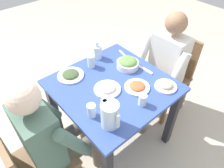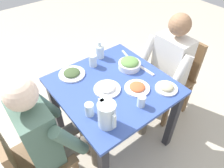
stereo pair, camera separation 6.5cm
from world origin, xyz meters
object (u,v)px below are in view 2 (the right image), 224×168
object	(u,v)px
plate_rice_curry	(137,87)
water_glass_by_pitcher	(93,60)
dining_table	(113,96)
diner_far	(164,70)
plate_dolmas	(72,73)
water_glass_center	(141,101)
plate_beans	(166,87)
plate_yoghurt	(107,88)
diner_near	(52,132)
water_glass_near_right	(89,110)
salad_bowl	(129,64)
water_pitcher	(107,115)
chair_far	(175,73)
chair_near	(29,160)
oil_carafe	(100,52)

from	to	relation	value
plate_rice_curry	water_glass_by_pitcher	bearing A→B (deg)	-167.44
dining_table	diner_far	distance (m)	0.58
plate_dolmas	water_glass_center	xyz separation A→B (m)	(0.61, 0.22, 0.03)
plate_beans	plate_yoghurt	size ratio (longest dim) A/B	0.83
diner_near	water_glass_center	bearing A→B (deg)	66.36
plate_yoghurt	water_glass_near_right	world-z (taller)	water_glass_near_right
salad_bowl	diner_near	bearing A→B (deg)	-81.44
water_pitcher	chair_far	bearing A→B (deg)	102.69
chair_far	plate_rice_curry	xyz separation A→B (m)	(0.11, -0.66, 0.26)
water_pitcher	plate_yoghurt	distance (m)	0.34
water_pitcher	water_glass_by_pitcher	bearing A→B (deg)	153.96
chair_far	water_glass_near_right	xyz separation A→B (m)	(0.10, -1.10, 0.30)
chair_far	plate_yoghurt	world-z (taller)	chair_far
chair_near	oil_carafe	distance (m)	1.05
diner_far	plate_dolmas	size ratio (longest dim) A/B	5.27
water_pitcher	salad_bowl	size ratio (longest dim) A/B	0.99
salad_bowl	plate_rice_curry	size ratio (longest dim) A/B	0.97
dining_table	salad_bowl	world-z (taller)	salad_bowl
oil_carafe	plate_dolmas	bearing A→B (deg)	-79.13
diner_near	plate_yoghurt	size ratio (longest dim) A/B	5.56
salad_bowl	water_glass_center	xyz separation A→B (m)	(0.38, -0.23, 0.00)
chair_near	plate_beans	bearing A→B (deg)	76.44
chair_far	plate_rice_curry	world-z (taller)	chair_far
dining_table	plate_dolmas	size ratio (longest dim) A/B	3.95
chair_far	chair_near	bearing A→B (deg)	-90.26
plate_yoghurt	plate_beans	bearing A→B (deg)	52.96
diner_far	plate_yoghurt	world-z (taller)	diner_far
diner_far	water_glass_near_right	size ratio (longest dim) A/B	11.66
plate_yoghurt	water_glass_near_right	size ratio (longest dim) A/B	2.10
plate_beans	water_glass_near_right	bearing A→B (deg)	-104.20
water_pitcher	water_glass_by_pitcher	world-z (taller)	water_pitcher
chair_near	plate_beans	xyz separation A→B (m)	(0.26, 1.07, 0.27)
plate_beans	oil_carafe	size ratio (longest dim) A/B	1.06
plate_rice_curry	oil_carafe	size ratio (longest dim) A/B	1.21
dining_table	plate_rice_curry	bearing A→B (deg)	36.89
chair_near	oil_carafe	bearing A→B (deg)	114.17
dining_table	chair_far	bearing A→B (deg)	86.56
water_glass_center	dining_table	bearing A→B (deg)	-176.15
chair_near	water_glass_near_right	xyz separation A→B (m)	(0.10, 0.46, 0.30)
water_pitcher	water_glass_by_pitcher	distance (m)	0.65
salad_bowl	oil_carafe	bearing A→B (deg)	-159.12
dining_table	salad_bowl	size ratio (longest dim) A/B	4.55
chair_far	plate_beans	bearing A→B (deg)	-62.51
diner_far	oil_carafe	size ratio (longest dim) A/B	7.10
water_glass_by_pitcher	oil_carafe	world-z (taller)	oil_carafe
chair_far	diner_far	size ratio (longest dim) A/B	0.75
chair_near	diner_near	world-z (taller)	diner_near
chair_far	plate_yoghurt	distance (m)	0.89
plate_rice_curry	water_glass_center	bearing A→B (deg)	-34.06
plate_rice_curry	water_glass_center	distance (m)	0.18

